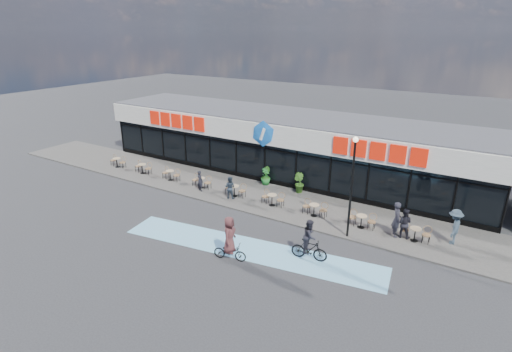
{
  "coord_description": "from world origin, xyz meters",
  "views": [
    {
      "loc": [
        13.72,
        -16.68,
        10.7
      ],
      "look_at": [
        1.38,
        3.5,
        1.93
      ],
      "focal_mm": 28.0,
      "sensor_mm": 36.0,
      "label": 1
    }
  ],
  "objects_px": {
    "lamp_post": "(352,180)",
    "pedestrian_a": "(454,227)",
    "potted_plant_mid": "(266,176)",
    "cyclist_b": "(309,243)",
    "potted_plant_right": "(299,183)",
    "patron_right": "(230,187)",
    "bistro_set_0": "(118,161)",
    "patron_left": "(200,181)",
    "cyclist_a": "(230,243)",
    "pedestrian_b": "(397,219)",
    "potted_plant_left": "(266,176)",
    "pedestrian_c": "(404,223)"
  },
  "relations": [
    {
      "from": "pedestrian_b",
      "to": "pedestrian_c",
      "type": "relative_size",
      "value": 1.18
    },
    {
      "from": "potted_plant_left",
      "to": "cyclist_b",
      "type": "relative_size",
      "value": 0.61
    },
    {
      "from": "patron_left",
      "to": "patron_right",
      "type": "bearing_deg",
      "value": -162.44
    },
    {
      "from": "patron_left",
      "to": "potted_plant_left",
      "type": "bearing_deg",
      "value": -116.3
    },
    {
      "from": "potted_plant_left",
      "to": "patron_right",
      "type": "relative_size",
      "value": 0.86
    },
    {
      "from": "patron_left",
      "to": "cyclist_a",
      "type": "bearing_deg",
      "value": 154.85
    },
    {
      "from": "lamp_post",
      "to": "pedestrian_b",
      "type": "height_order",
      "value": "lamp_post"
    },
    {
      "from": "potted_plant_right",
      "to": "cyclist_b",
      "type": "height_order",
      "value": "cyclist_b"
    },
    {
      "from": "patron_left",
      "to": "cyclist_b",
      "type": "bearing_deg",
      "value": 175.05
    },
    {
      "from": "lamp_post",
      "to": "pedestrian_c",
      "type": "xyz_separation_m",
      "value": [
        2.58,
        1.45,
        -2.43
      ]
    },
    {
      "from": "lamp_post",
      "to": "bistro_set_0",
      "type": "xyz_separation_m",
      "value": [
        -19.89,
        1.45,
        -2.81
      ]
    },
    {
      "from": "bistro_set_0",
      "to": "patron_left",
      "type": "relative_size",
      "value": 1.05
    },
    {
      "from": "bistro_set_0",
      "to": "potted_plant_right",
      "type": "bearing_deg",
      "value": 10.57
    },
    {
      "from": "cyclist_b",
      "to": "lamp_post",
      "type": "bearing_deg",
      "value": 74.17
    },
    {
      "from": "potted_plant_mid",
      "to": "pedestrian_a",
      "type": "xyz_separation_m",
      "value": [
        12.57,
        -2.18,
        0.35
      ]
    },
    {
      "from": "potted_plant_left",
      "to": "cyclist_a",
      "type": "relative_size",
      "value": 0.56
    },
    {
      "from": "lamp_post",
      "to": "pedestrian_a",
      "type": "relative_size",
      "value": 2.9
    },
    {
      "from": "potted_plant_mid",
      "to": "cyclist_b",
      "type": "relative_size",
      "value": 0.57
    },
    {
      "from": "patron_left",
      "to": "cyclist_a",
      "type": "xyz_separation_m",
      "value": [
        6.73,
        -6.05,
        0.11
      ]
    },
    {
      "from": "pedestrian_c",
      "to": "cyclist_b",
      "type": "height_order",
      "value": "cyclist_b"
    },
    {
      "from": "potted_plant_left",
      "to": "pedestrian_a",
      "type": "height_order",
      "value": "pedestrian_a"
    },
    {
      "from": "potted_plant_left",
      "to": "pedestrian_b",
      "type": "height_order",
      "value": "pedestrian_b"
    },
    {
      "from": "pedestrian_a",
      "to": "cyclist_b",
      "type": "distance_m",
      "value": 7.81
    },
    {
      "from": "cyclist_a",
      "to": "potted_plant_right",
      "type": "bearing_deg",
      "value": 94.85
    },
    {
      "from": "bistro_set_0",
      "to": "cyclist_a",
      "type": "xyz_separation_m",
      "value": [
        15.72,
        -6.59,
        0.39
      ]
    },
    {
      "from": "potted_plant_right",
      "to": "pedestrian_a",
      "type": "distance_m",
      "value": 10.13
    },
    {
      "from": "pedestrian_b",
      "to": "potted_plant_right",
      "type": "bearing_deg",
      "value": 44.68
    },
    {
      "from": "potted_plant_right",
      "to": "pedestrian_b",
      "type": "xyz_separation_m",
      "value": [
        7.17,
        -2.85,
        0.31
      ]
    },
    {
      "from": "pedestrian_a",
      "to": "pedestrian_b",
      "type": "bearing_deg",
      "value": -76.1
    },
    {
      "from": "pedestrian_a",
      "to": "cyclist_b",
      "type": "xyz_separation_m",
      "value": [
        -5.81,
        -5.22,
        -0.16
      ]
    },
    {
      "from": "pedestrian_a",
      "to": "pedestrian_c",
      "type": "bearing_deg",
      "value": -75.22
    },
    {
      "from": "bistro_set_0",
      "to": "pedestrian_a",
      "type": "height_order",
      "value": "pedestrian_a"
    },
    {
      "from": "patron_left",
      "to": "pedestrian_a",
      "type": "bearing_deg",
      "value": -158.81
    },
    {
      "from": "potted_plant_mid",
      "to": "potted_plant_right",
      "type": "bearing_deg",
      "value": -1.54
    },
    {
      "from": "cyclist_b",
      "to": "patron_right",
      "type": "bearing_deg",
      "value": 151.87
    },
    {
      "from": "pedestrian_b",
      "to": "cyclist_b",
      "type": "xyz_separation_m",
      "value": [
        -3.08,
        -4.48,
        -0.19
      ]
    },
    {
      "from": "cyclist_b",
      "to": "pedestrian_c",
      "type": "bearing_deg",
      "value": 52.73
    },
    {
      "from": "potted_plant_mid",
      "to": "pedestrian_b",
      "type": "relative_size",
      "value": 0.61
    },
    {
      "from": "potted_plant_right",
      "to": "patron_right",
      "type": "distance_m",
      "value": 4.77
    },
    {
      "from": "potted_plant_right",
      "to": "bistro_set_0",
      "type": "bearing_deg",
      "value": -169.43
    },
    {
      "from": "patron_left",
      "to": "pedestrian_c",
      "type": "height_order",
      "value": "pedestrian_c"
    },
    {
      "from": "bistro_set_0",
      "to": "pedestrian_c",
      "type": "height_order",
      "value": "pedestrian_c"
    },
    {
      "from": "lamp_post",
      "to": "pedestrian_c",
      "type": "distance_m",
      "value": 3.83
    },
    {
      "from": "patron_left",
      "to": "potted_plant_right",
      "type": "bearing_deg",
      "value": -133.94
    },
    {
      "from": "bistro_set_0",
      "to": "potted_plant_right",
      "type": "distance_m",
      "value": 15.18
    },
    {
      "from": "potted_plant_mid",
      "to": "patron_left",
      "type": "distance_m",
      "value": 4.71
    },
    {
      "from": "bistro_set_0",
      "to": "pedestrian_a",
      "type": "xyz_separation_m",
      "value": [
        24.83,
        0.68,
        0.5
      ]
    },
    {
      "from": "potted_plant_right",
      "to": "pedestrian_a",
      "type": "bearing_deg",
      "value": -12.0
    },
    {
      "from": "cyclist_a",
      "to": "cyclist_b",
      "type": "height_order",
      "value": "cyclist_a"
    },
    {
      "from": "potted_plant_left",
      "to": "patron_left",
      "type": "bearing_deg",
      "value": -133.09
    }
  ]
}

